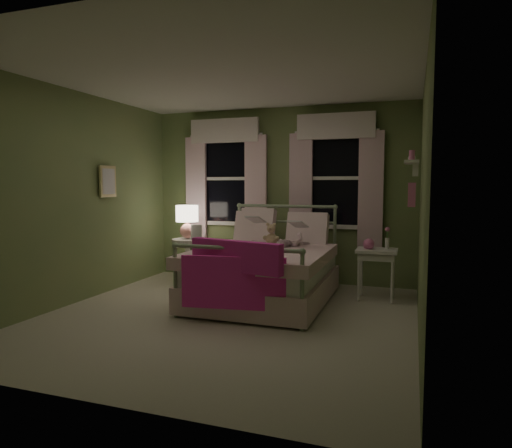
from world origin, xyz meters
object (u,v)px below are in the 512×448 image
at_px(bed, 264,271).
at_px(nightstand_left, 188,254).
at_px(child_left, 255,226).
at_px(teddy_bear, 271,236).
at_px(child_right, 295,225).
at_px(nightstand_right, 377,257).
at_px(table_lamp, 187,219).

xyz_separation_m(bed, nightstand_left, (-1.44, 0.69, 0.04)).
xyz_separation_m(child_left, teddy_bear, (0.28, -0.16, -0.11)).
distance_m(child_left, nightstand_left, 1.28).
distance_m(bed, nightstand_left, 1.59).
distance_m(child_right, teddy_bear, 0.35).
height_order(bed, child_left, child_left).
distance_m(bed, nightstand_right, 1.43).
bearing_deg(child_right, nightstand_left, 13.75).
distance_m(bed, table_lamp, 1.70).
relative_size(nightstand_left, table_lamp, 1.32).
relative_size(bed, child_right, 2.84).
bearing_deg(nightstand_right, table_lamp, 176.36).
distance_m(bed, teddy_bear, 0.50).
distance_m(child_right, table_lamp, 1.74).
bearing_deg(nightstand_right, child_right, -175.32).
height_order(child_left, table_lamp, child_left).
xyz_separation_m(bed, teddy_bear, (0.01, 0.27, 0.42)).
bearing_deg(nightstand_left, nightstand_right, -3.64).
distance_m(table_lamp, nightstand_right, 2.79).
bearing_deg(nightstand_right, bed, -158.58).
distance_m(child_left, nightstand_right, 1.63).
xyz_separation_m(child_left, table_lamp, (-1.16, 0.26, 0.05)).
relative_size(teddy_bear, table_lamp, 0.60).
relative_size(child_right, nightstand_left, 1.10).
bearing_deg(nightstand_right, nightstand_left, 176.36).
bearing_deg(table_lamp, teddy_bear, -16.19).
height_order(bed, table_lamp, bed).
distance_m(teddy_bear, table_lamp, 1.51).
bearing_deg(child_right, table_lamp, 13.75).
relative_size(bed, child_left, 3.04).
xyz_separation_m(bed, table_lamp, (-1.44, 0.69, 0.58)).
bearing_deg(nightstand_left, teddy_bear, -16.19).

